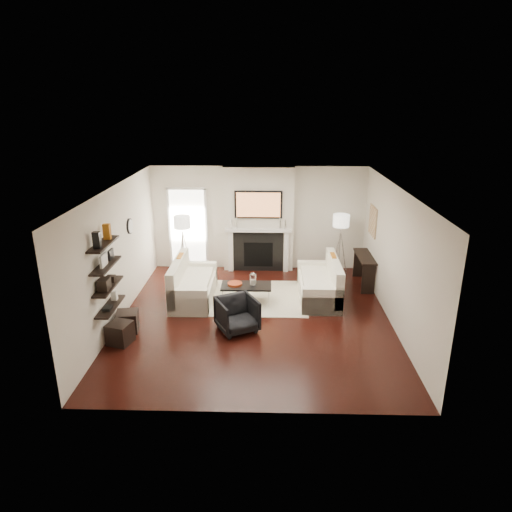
{
  "coord_description": "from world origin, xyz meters",
  "views": [
    {
      "loc": [
        0.26,
        -8.49,
        4.31
      ],
      "look_at": [
        0.0,
        0.6,
        1.15
      ],
      "focal_mm": 32.0,
      "sensor_mm": 36.0,
      "label": 1
    }
  ],
  "objects_px": {
    "armchair": "(237,313)",
    "lamp_right_shade": "(341,221)",
    "loveseat_left_base": "(194,291)",
    "loveseat_right_base": "(318,290)",
    "coffee_table": "(246,286)",
    "lamp_left_shade": "(182,222)",
    "ottoman_near": "(127,321)"
  },
  "relations": [
    {
      "from": "lamp_left_shade",
      "to": "lamp_right_shade",
      "type": "bearing_deg",
      "value": 3.62
    },
    {
      "from": "lamp_left_shade",
      "to": "ottoman_near",
      "type": "height_order",
      "value": "lamp_left_shade"
    },
    {
      "from": "loveseat_left_base",
      "to": "loveseat_right_base",
      "type": "distance_m",
      "value": 2.81
    },
    {
      "from": "lamp_left_shade",
      "to": "ottoman_near",
      "type": "distance_m",
      "value": 3.15
    },
    {
      "from": "loveseat_left_base",
      "to": "loveseat_right_base",
      "type": "height_order",
      "value": "same"
    },
    {
      "from": "loveseat_left_base",
      "to": "ottoman_near",
      "type": "xyz_separation_m",
      "value": [
        -1.07,
        -1.51,
        -0.01
      ]
    },
    {
      "from": "lamp_left_shade",
      "to": "lamp_right_shade",
      "type": "height_order",
      "value": "same"
    },
    {
      "from": "coffee_table",
      "to": "armchair",
      "type": "bearing_deg",
      "value": -95.11
    },
    {
      "from": "armchair",
      "to": "lamp_left_shade",
      "type": "bearing_deg",
      "value": 92.28
    },
    {
      "from": "loveseat_left_base",
      "to": "armchair",
      "type": "relative_size",
      "value": 2.45
    },
    {
      "from": "lamp_right_shade",
      "to": "lamp_left_shade",
      "type": "bearing_deg",
      "value": -176.38
    },
    {
      "from": "loveseat_left_base",
      "to": "lamp_left_shade",
      "type": "xyz_separation_m",
      "value": [
        -0.45,
        1.31,
        1.24
      ]
    },
    {
      "from": "lamp_left_shade",
      "to": "loveseat_left_base",
      "type": "bearing_deg",
      "value": -71.16
    },
    {
      "from": "loveseat_right_base",
      "to": "lamp_left_shade",
      "type": "height_order",
      "value": "lamp_left_shade"
    },
    {
      "from": "loveseat_right_base",
      "to": "loveseat_left_base",
      "type": "bearing_deg",
      "value": -177.43
    },
    {
      "from": "lamp_left_shade",
      "to": "coffee_table",
      "type": "bearing_deg",
      "value": -41.8
    },
    {
      "from": "loveseat_left_base",
      "to": "lamp_right_shade",
      "type": "distance_m",
      "value": 3.99
    },
    {
      "from": "armchair",
      "to": "lamp_left_shade",
      "type": "xyz_separation_m",
      "value": [
        -1.52,
        2.73,
        1.08
      ]
    },
    {
      "from": "loveseat_left_base",
      "to": "armchair",
      "type": "bearing_deg",
      "value": -53.01
    },
    {
      "from": "loveseat_left_base",
      "to": "coffee_table",
      "type": "relative_size",
      "value": 1.64
    },
    {
      "from": "loveseat_left_base",
      "to": "loveseat_right_base",
      "type": "xyz_separation_m",
      "value": [
        2.8,
        0.13,
        0.0
      ]
    },
    {
      "from": "loveseat_left_base",
      "to": "lamp_left_shade",
      "type": "height_order",
      "value": "lamp_left_shade"
    },
    {
      "from": "armchair",
      "to": "lamp_right_shade",
      "type": "xyz_separation_m",
      "value": [
        2.38,
        2.98,
        1.08
      ]
    },
    {
      "from": "loveseat_right_base",
      "to": "coffee_table",
      "type": "relative_size",
      "value": 1.64
    },
    {
      "from": "armchair",
      "to": "lamp_right_shade",
      "type": "bearing_deg",
      "value": 24.53
    },
    {
      "from": "lamp_right_shade",
      "to": "loveseat_right_base",
      "type": "bearing_deg",
      "value": -114.45
    },
    {
      "from": "loveseat_right_base",
      "to": "lamp_right_shade",
      "type": "bearing_deg",
      "value": 65.55
    },
    {
      "from": "coffee_table",
      "to": "lamp_right_shade",
      "type": "xyz_separation_m",
      "value": [
        2.27,
        1.7,
        1.05
      ]
    },
    {
      "from": "ottoman_near",
      "to": "lamp_right_shade",
      "type": "bearing_deg",
      "value": 34.16
    },
    {
      "from": "lamp_left_shade",
      "to": "ottoman_near",
      "type": "relative_size",
      "value": 1.0
    },
    {
      "from": "lamp_right_shade",
      "to": "loveseat_left_base",
      "type": "bearing_deg",
      "value": -155.73
    },
    {
      "from": "lamp_right_shade",
      "to": "ottoman_near",
      "type": "bearing_deg",
      "value": -145.84
    }
  ]
}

